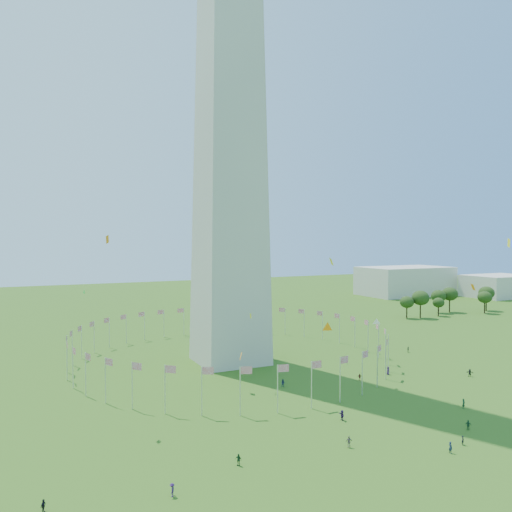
% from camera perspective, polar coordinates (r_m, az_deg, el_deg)
% --- Properties ---
extents(ground, '(600.00, 600.00, 0.00)m').
position_cam_1_polar(ground, '(91.32, 9.87, -18.66)').
color(ground, '#2B5313').
rests_on(ground, ground).
extents(washington_monument, '(16.80, 16.80, 169.00)m').
position_cam_1_polar(washington_monument, '(139.61, -3.05, 24.01)').
color(washington_monument, beige).
rests_on(washington_monument, ground).
extents(flag_ring, '(80.24, 80.24, 9.00)m').
position_cam_1_polar(flag_ring, '(132.36, -2.99, -10.07)').
color(flag_ring, silver).
rests_on(flag_ring, ground).
extents(gov_building_east_a, '(50.00, 30.00, 16.00)m').
position_cam_1_polar(gov_building_east_a, '(297.76, 16.65, -2.74)').
color(gov_building_east_a, beige).
rests_on(gov_building_east_a, ground).
extents(gov_building_east_b, '(35.00, 25.00, 12.00)m').
position_cam_1_polar(gov_building_east_b, '(306.71, 26.00, -3.10)').
color(gov_building_east_b, beige).
rests_on(gov_building_east_b, ground).
extents(crowd, '(97.99, 64.64, 1.93)m').
position_cam_1_polar(crowd, '(94.94, 14.06, -17.32)').
color(crowd, '#194026').
rests_on(crowd, ground).
extents(kites_aloft, '(131.58, 65.67, 26.52)m').
position_cam_1_polar(kites_aloft, '(108.31, 6.78, -5.21)').
color(kites_aloft, orange).
rests_on(kites_aloft, ground).
extents(tree_line_east, '(53.39, 15.60, 10.95)m').
position_cam_1_polar(tree_line_east, '(228.36, 21.20, -4.96)').
color(tree_line_east, '#2D4D19').
rests_on(tree_line_east, ground).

